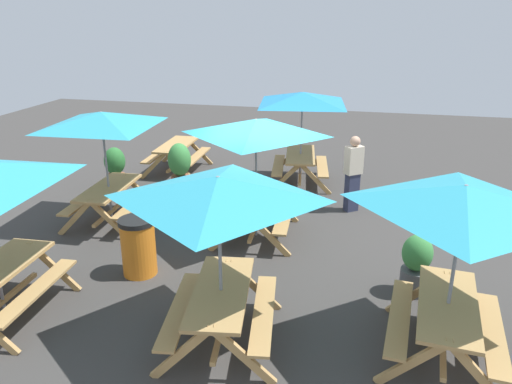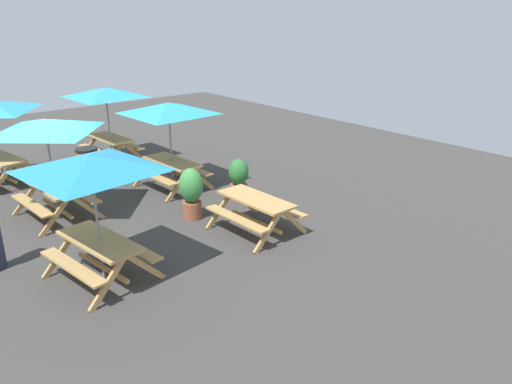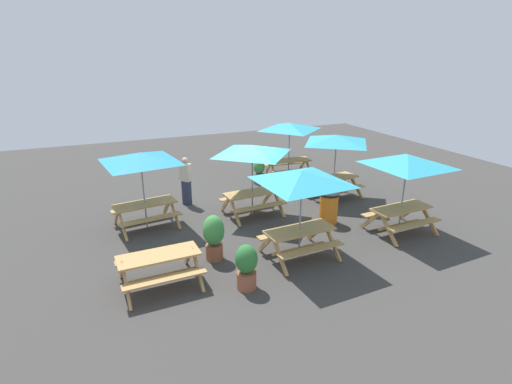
{
  "view_description": "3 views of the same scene",
  "coord_description": "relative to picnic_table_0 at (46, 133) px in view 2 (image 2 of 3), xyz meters",
  "views": [
    {
      "loc": [
        -8.76,
        -1.88,
        4.15
      ],
      "look_at": [
        -0.13,
        0.14,
        0.9
      ],
      "focal_mm": 35.0,
      "sensor_mm": 36.0,
      "label": 1
    },
    {
      "loc": [
        10.95,
        -3.2,
        4.55
      ],
      "look_at": [
        3.4,
        3.15,
        0.9
      ],
      "focal_mm": 35.0,
      "sensor_mm": 36.0,
      "label": 2
    },
    {
      "loc": [
        4.52,
        11.23,
        5.02
      ],
      "look_at": [
        -0.09,
        0.53,
        0.9
      ],
      "focal_mm": 28.0,
      "sensor_mm": 36.0,
      "label": 3
    }
  ],
  "objects": [
    {
      "name": "ground_plane",
      "position": [
        0.13,
        -0.14,
        -1.99
      ],
      "size": [
        26.3,
        26.3,
        0.0
      ],
      "primitive_type": "plane",
      "color": "#3D3A38",
      "rests_on": "ground"
    },
    {
      "name": "picnic_table_0",
      "position": [
        0.0,
        0.0,
        0.0
      ],
      "size": [
        2.13,
        2.13,
        2.34
      ],
      "rotation": [
        0.0,
        0.0,
        0.07
      ],
      "color": "tan",
      "rests_on": "ground"
    },
    {
      "name": "picnic_table_1",
      "position": [
        3.31,
        -0.37,
        0.0
      ],
      "size": [
        2.8,
        2.8,
        2.34
      ],
      "rotation": [
        0.0,
        0.0,
        0.14
      ],
      "color": "tan",
      "rests_on": "ground"
    },
    {
      "name": "picnic_table_2",
      "position": [
        3.52,
        3.01,
        -1.43
      ],
      "size": [
        1.84,
        1.58,
        0.81
      ],
      "rotation": [
        0.0,
        0.0,
        0.03
      ],
      "color": "tan",
      "rests_on": "ground"
    },
    {
      "name": "picnic_table_4",
      "position": [
        -0.01,
        3.08,
        0.0
      ],
      "size": [
        2.82,
        2.82,
        2.34
      ],
      "rotation": [
        0.0,
        0.0,
        0.05
      ],
      "color": "tan",
      "rests_on": "ground"
    },
    {
      "name": "picnic_table_5",
      "position": [
        -3.44,
        2.93,
        0.0
      ],
      "size": [
        2.82,
        2.82,
        2.34
      ],
      "rotation": [
        0.0,
        0.0,
        0.05
      ],
      "color": "tan",
      "rests_on": "ground"
    },
    {
      "name": "trash_bin_orange",
      "position": [
        -1.89,
        1.55,
        -1.49
      ],
      "size": [
        0.59,
        0.59,
        0.98
      ],
      "color": "orange",
      "rests_on": "ground"
    },
    {
      "name": "potted_plant_0",
      "position": [
        2.04,
        2.35,
        -1.34
      ],
      "size": [
        0.55,
        0.55,
        1.2
      ],
      "color": "#935138",
      "rests_on": "ground"
    },
    {
      "name": "potted_plant_1",
      "position": [
        1.78,
        3.91,
        -1.43
      ],
      "size": [
        0.5,
        0.5,
        1.06
      ],
      "color": "#935138",
      "rests_on": "ground"
    }
  ]
}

